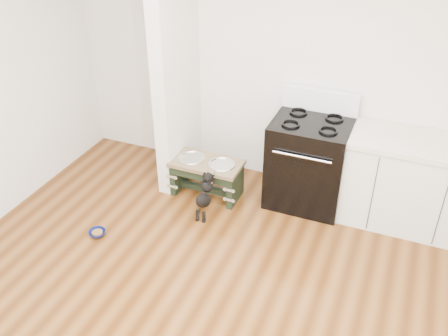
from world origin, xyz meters
The scene contains 7 objects.
room_shell centered at (0.00, 0.00, 1.62)m, with size 5.00×5.00×5.00m.
partition_wall centered at (-1.18, 2.10, 1.35)m, with size 0.15×0.80×2.70m, color silver.
oven_range centered at (0.25, 2.16, 0.48)m, with size 0.76×0.69×1.14m.
cabinet_run centered at (1.23, 2.18, 0.45)m, with size 1.24×0.64×0.91m.
dog_feeder centered at (-0.75, 1.86, 0.29)m, with size 0.74×0.39×0.42m.
puppy centered at (-0.62, 1.52, 0.25)m, with size 0.13×0.38×0.45m.
floor_bowl centered at (-1.45, 0.83, 0.03)m, with size 0.17×0.17×0.05m.
Camera 1 is at (1.09, -2.14, 3.10)m, focal length 40.00 mm.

